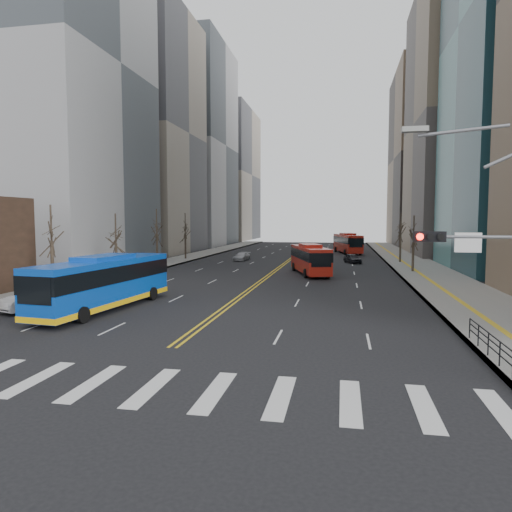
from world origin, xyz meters
TOP-DOWN VIEW (x-y plane):
  - ground at (0.00, 0.00)m, footprint 220.00×220.00m
  - sidewalk_right at (17.50, 45.00)m, footprint 7.00×130.00m
  - sidewalk_left at (-16.50, 45.00)m, footprint 5.00×130.00m
  - crosswalk at (0.00, 0.00)m, footprint 26.70×4.00m
  - centerline at (0.00, 55.00)m, footprint 0.55×100.00m
  - office_towers at (0.12, 68.51)m, footprint 83.00×134.00m
  - signal_mast at (13.77, 2.00)m, footprint 5.37×0.37m
  - pedestrian_railing at (14.30, 6.00)m, footprint 0.06×6.06m
  - street_trees at (-7.18, 34.55)m, footprint 35.20×47.20m
  - blue_bus at (-7.98, 13.14)m, footprint 4.02×13.03m
  - red_bus_near at (4.36, 36.10)m, footprint 5.38×10.96m
  - red_bus_far at (8.84, 69.79)m, footprint 5.37×12.09m
  - car_white at (-12.50, 12.04)m, footprint 3.09×5.02m
  - car_dark_mid at (9.35, 50.49)m, footprint 2.79×4.22m
  - car_silver at (-6.99, 51.67)m, footprint 2.25×4.39m
  - car_dark_far at (10.03, 80.08)m, footprint 2.58×4.70m

SIDE VIEW (x-z plane):
  - ground at x=0.00m, z-range 0.00..0.00m
  - crosswalk at x=0.00m, z-range 0.00..0.01m
  - centerline at x=0.00m, z-range 0.00..0.01m
  - sidewalk_right at x=17.50m, z-range 0.00..0.15m
  - sidewalk_left at x=-16.50m, z-range 0.00..0.15m
  - car_silver at x=-6.99m, z-range 0.00..1.22m
  - car_dark_far at x=10.03m, z-range 0.00..1.25m
  - car_dark_mid at x=9.35m, z-range 0.00..1.33m
  - car_white at x=-12.50m, z-range 0.00..1.56m
  - pedestrian_railing at x=14.30m, z-range 0.31..1.33m
  - red_bus_near at x=4.36m, z-range 0.19..3.60m
  - blue_bus at x=-7.98m, z-range 0.09..3.81m
  - red_bus_far at x=8.84m, z-range 0.21..3.93m
  - signal_mast at x=13.77m, z-range 0.16..9.55m
  - street_trees at x=-7.18m, z-range 1.07..8.67m
  - office_towers at x=0.12m, z-range -5.08..52.92m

